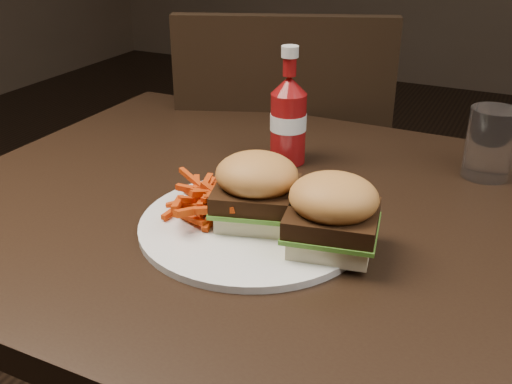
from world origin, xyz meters
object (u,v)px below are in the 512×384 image
at_px(dining_table, 335,230).
at_px(plate, 253,225).
at_px(ketchup_bottle, 288,128).
at_px(chair_far, 283,199).
at_px(tumbler, 490,144).

distance_m(dining_table, plate, 0.12).
bearing_deg(dining_table, ketchup_bottle, 132.10).
xyz_separation_m(chair_far, tumbler, (0.51, -0.37, 0.38)).
bearing_deg(ketchup_bottle, plate, -78.15).
height_order(dining_table, ketchup_bottle, ketchup_bottle).
bearing_deg(tumbler, plate, -129.31).
height_order(dining_table, chair_far, dining_table).
bearing_deg(chair_far, tumbler, 122.10).
bearing_deg(tumbler, ketchup_bottle, -164.63).
height_order(dining_table, plate, plate).
distance_m(chair_far, ketchup_bottle, 0.63).
relative_size(dining_table, chair_far, 2.49).
relative_size(ketchup_bottle, tumbler, 1.03).
height_order(ketchup_bottle, tumbler, ketchup_bottle).
bearing_deg(dining_table, plate, -139.69).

